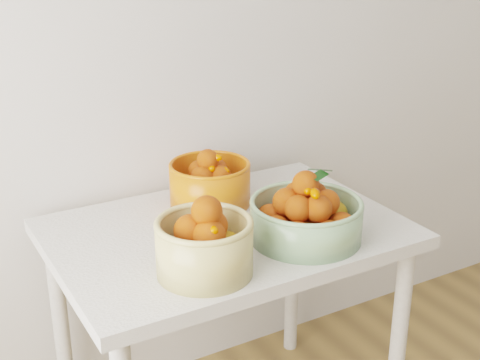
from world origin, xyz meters
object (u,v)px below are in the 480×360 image
Objects in this scene: table at (227,256)px; bowl_cream at (204,244)px; bowl_green at (306,216)px; bowl_orange at (210,182)px.

bowl_cream is (-0.18, -0.21, 0.18)m from table.
bowl_green reaches higher than table.
bowl_cream is at bearing -174.27° from bowl_green.
table is 2.52× the size of bowl_green.
table is 2.99× the size of bowl_orange.
bowl_green is at bearing 5.73° from bowl_cream.
bowl_green reaches higher than bowl_orange.
bowl_cream is at bearing -130.19° from table.
bowl_orange is at bearing 77.95° from table.
bowl_green is 0.37m from bowl_orange.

